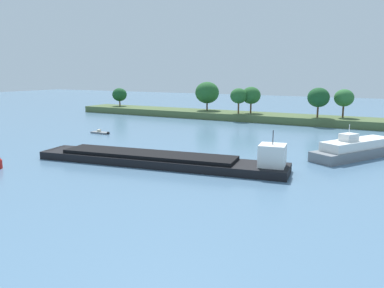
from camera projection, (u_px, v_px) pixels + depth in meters
name	position (u px, v px, depth m)	size (l,w,h in m)	color
treeline_island	(225.00, 109.00, 106.09)	(92.65, 10.63, 10.06)	#4C6038
fishing_skiff	(100.00, 133.00, 80.37)	(4.51, 1.52, 0.85)	slate
white_riverboat	(356.00, 149.00, 57.57)	(11.88, 16.26, 5.26)	slate
cargo_barge	(163.00, 159.00, 52.85)	(36.49, 10.82, 5.72)	black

